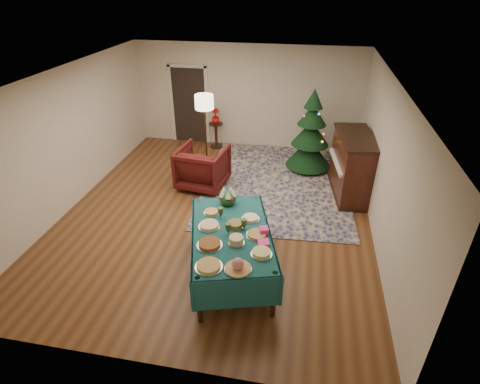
% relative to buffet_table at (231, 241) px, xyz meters
% --- Properties ---
extents(room_shell, '(7.00, 7.00, 7.00)m').
position_rel_buffet_table_xyz_m(room_shell, '(-0.65, 1.71, 0.70)').
color(room_shell, '#593319').
rests_on(room_shell, ground).
extents(doorway, '(1.08, 0.04, 2.16)m').
position_rel_buffet_table_xyz_m(doorway, '(-2.25, 5.19, 0.45)').
color(doorway, black).
rests_on(doorway, ground).
extents(rug, '(3.42, 4.37, 0.02)m').
position_rel_buffet_table_xyz_m(rug, '(0.40, 3.11, -0.64)').
color(rug, '#121645').
rests_on(rug, ground).
extents(buffet_table, '(1.73, 2.33, 0.81)m').
position_rel_buffet_table_xyz_m(buffet_table, '(0.00, 0.00, 0.00)').
color(buffet_table, black).
rests_on(buffet_table, ground).
extents(platter_0, '(0.38, 0.38, 0.05)m').
position_rel_buffet_table_xyz_m(platter_0, '(-0.14, -0.82, 0.18)').
color(platter_0, silver).
rests_on(platter_0, buffet_table).
extents(platter_1, '(0.36, 0.36, 0.17)m').
position_rel_buffet_table_xyz_m(platter_1, '(0.25, -0.79, 0.23)').
color(platter_1, silver).
rests_on(platter_1, buffet_table).
extents(platter_2, '(0.30, 0.30, 0.07)m').
position_rel_buffet_table_xyz_m(platter_2, '(0.52, -0.44, 0.19)').
color(platter_2, silver).
rests_on(platter_2, buffet_table).
extents(platter_3, '(0.37, 0.37, 0.06)m').
position_rel_buffet_table_xyz_m(platter_3, '(-0.24, -0.37, 0.19)').
color(platter_3, silver).
rests_on(platter_3, buffet_table).
extents(platter_4, '(0.24, 0.24, 0.11)m').
position_rel_buffet_table_xyz_m(platter_4, '(0.13, -0.24, 0.21)').
color(platter_4, silver).
rests_on(platter_4, buffet_table).
extents(platter_5, '(0.33, 0.33, 0.05)m').
position_rel_buffet_table_xyz_m(platter_5, '(0.39, -0.01, 0.18)').
color(platter_5, silver).
rests_on(platter_5, buffet_table).
extents(platter_6, '(0.34, 0.34, 0.06)m').
position_rel_buffet_table_xyz_m(platter_6, '(-0.36, 0.07, 0.19)').
color(platter_6, silver).
rests_on(platter_6, buffet_table).
extents(platter_7, '(0.27, 0.27, 0.08)m').
position_rel_buffet_table_xyz_m(platter_7, '(0.03, 0.16, 0.20)').
color(platter_7, silver).
rests_on(platter_7, buffet_table).
extents(platter_8, '(0.29, 0.29, 0.05)m').
position_rel_buffet_table_xyz_m(platter_8, '(0.23, 0.40, 0.18)').
color(platter_8, silver).
rests_on(platter_8, buffet_table).
extents(platter_9, '(0.25, 0.25, 0.05)m').
position_rel_buffet_table_xyz_m(platter_9, '(-0.42, 0.45, 0.18)').
color(platter_9, silver).
rests_on(platter_9, buffet_table).
extents(goblet_0, '(0.09, 0.09, 0.19)m').
position_rel_buffet_table_xyz_m(goblet_0, '(-0.24, 0.35, 0.26)').
color(goblet_0, '#2D471E').
rests_on(goblet_0, buffet_table).
extents(goblet_1, '(0.09, 0.09, 0.19)m').
position_rel_buffet_table_xyz_m(goblet_1, '(0.18, 0.10, 0.26)').
color(goblet_1, '#2D471E').
rests_on(goblet_1, buffet_table).
extents(goblet_2, '(0.09, 0.09, 0.19)m').
position_rel_buffet_table_xyz_m(goblet_2, '(-0.03, -0.05, 0.26)').
color(goblet_2, '#2D471E').
rests_on(goblet_2, buffet_table).
extents(napkin_stack, '(0.20, 0.20, 0.04)m').
position_rel_buffet_table_xyz_m(napkin_stack, '(0.51, -0.19, 0.18)').
color(napkin_stack, '#EE42A3').
rests_on(napkin_stack, buffet_table).
extents(gift_box, '(0.16, 0.16, 0.11)m').
position_rel_buffet_table_xyz_m(gift_box, '(0.49, 0.05, 0.21)').
color(gift_box, '#E53F97').
rests_on(gift_box, buffet_table).
extents(centerpiece, '(0.29, 0.29, 0.33)m').
position_rel_buffet_table_xyz_m(centerpiece, '(-0.22, 0.78, 0.30)').
color(centerpiece, '#1E4C1E').
rests_on(centerpiece, buffet_table).
extents(armchair, '(1.11, 1.06, 1.04)m').
position_rel_buffet_table_xyz_m(armchair, '(-1.20, 2.69, -0.13)').
color(armchair, '#46100F').
rests_on(armchair, ground).
extents(floor_lamp, '(0.43, 0.43, 1.79)m').
position_rel_buffet_table_xyz_m(floor_lamp, '(-1.39, 3.71, 0.87)').
color(floor_lamp, '#A57F3F').
rests_on(floor_lamp, ground).
extents(side_table, '(0.38, 0.38, 0.68)m').
position_rel_buffet_table_xyz_m(side_table, '(-1.45, 4.91, -0.32)').
color(side_table, black).
rests_on(side_table, ground).
extents(potted_plant, '(0.23, 0.41, 0.23)m').
position_rel_buffet_table_xyz_m(potted_plant, '(-1.45, 4.91, 0.15)').
color(potted_plant, red).
rests_on(potted_plant, side_table).
extents(christmas_tree, '(1.28, 1.28, 1.98)m').
position_rel_buffet_table_xyz_m(christmas_tree, '(1.09, 4.02, 0.24)').
color(christmas_tree, black).
rests_on(christmas_tree, ground).
extents(piano, '(0.91, 1.64, 1.35)m').
position_rel_buffet_table_xyz_m(piano, '(2.00, 2.93, 0.01)').
color(piano, black).
rests_on(piano, ground).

